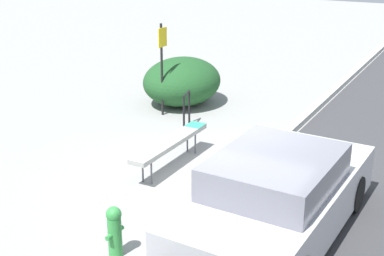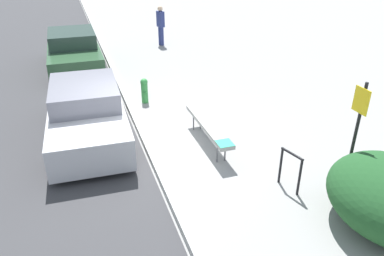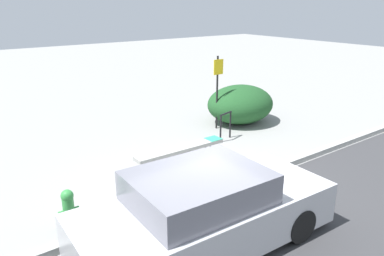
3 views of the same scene
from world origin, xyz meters
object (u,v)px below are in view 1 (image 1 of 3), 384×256
(sign_post, at_px, (162,61))
(fire_hydrant, at_px, (115,230))
(parked_car_near, at_px, (278,197))
(bike_rack, at_px, (187,106))
(bench, at_px, (171,143))

(sign_post, distance_m, fire_hydrant, 6.39)
(parked_car_near, bearing_deg, bike_rack, 47.01)
(fire_hydrant, bearing_deg, bench, 16.74)
(bike_rack, distance_m, fire_hydrant, 5.53)
(bench, height_order, parked_car_near, parked_car_near)
(sign_post, xyz_separation_m, fire_hydrant, (-5.69, -2.75, -0.98))
(bike_rack, bearing_deg, parked_car_near, -135.01)
(sign_post, relative_size, parked_car_near, 0.53)
(bench, height_order, bike_rack, bike_rack)
(parked_car_near, bearing_deg, fire_hydrant, 134.48)
(bench, bearing_deg, bike_rack, 22.19)
(bike_rack, xyz_separation_m, fire_hydrant, (-5.22, -1.80, -0.09))
(sign_post, xyz_separation_m, parked_car_near, (-4.05, -4.54, -0.76))
(parked_car_near, bearing_deg, sign_post, 50.25)
(bench, distance_m, bike_rack, 2.36)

